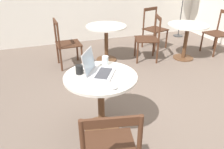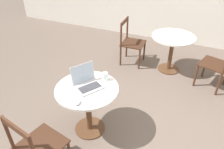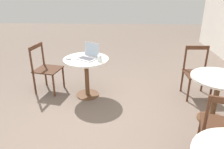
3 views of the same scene
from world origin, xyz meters
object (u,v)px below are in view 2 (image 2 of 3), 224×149
object	(u,v)px
cafe_table_far	(172,44)
laptop	(87,82)
chair_near_front	(38,147)
chair_far_left	(131,43)
mouse	(78,103)
chair_far_right	(217,65)
mug	(78,76)
cafe_table_near	(88,98)
drinking_glass	(105,76)

from	to	relation	value
cafe_table_far	laptop	distance (m)	2.13
chair_near_front	laptop	xyz separation A→B (m)	(0.16, 0.85, 0.32)
cafe_table_far	laptop	world-z (taller)	laptop
chair_far_left	mouse	bearing A→B (deg)	-86.57
chair_far_right	mug	size ratio (longest dim) A/B	7.56
cafe_table_near	chair_far_left	size ratio (longest dim) A/B	0.88
chair_near_front	laptop	size ratio (longest dim) A/B	2.14
cafe_table_near	mug	size ratio (longest dim) A/B	6.62
drinking_glass	chair_far_left	bearing A→B (deg)	97.42
mouse	laptop	bearing A→B (deg)	100.49
cafe_table_near	laptop	size ratio (longest dim) A/B	1.88
chair_far_left	drinking_glass	world-z (taller)	chair_far_left
cafe_table_far	drinking_glass	xyz separation A→B (m)	(-0.58, -1.77, 0.22)
laptop	cafe_table_near	bearing A→B (deg)	-69.33
cafe_table_far	chair_far_left	distance (m)	0.82
cafe_table_far	mug	world-z (taller)	mug
cafe_table_far	laptop	xyz separation A→B (m)	(-0.74, -1.98, 0.21)
cafe_table_far	mouse	xyz separation A→B (m)	(-0.67, -2.32, 0.18)
chair_near_front	drinking_glass	distance (m)	1.15
chair_far_right	cafe_table_near	bearing A→B (deg)	-131.24
chair_far_left	mug	xyz separation A→B (m)	(-0.11, -1.88, 0.32)
cafe_table_near	chair_far_right	distance (m)	2.34
mug	chair_far_right	bearing A→B (deg)	43.23
mouse	cafe_table_near	bearing A→B (deg)	98.88
cafe_table_far	chair_far_left	bearing A→B (deg)	-177.99
chair_far_left	chair_far_right	bearing A→B (deg)	-8.28
laptop	mouse	size ratio (longest dim) A/B	4.27
mouse	drinking_glass	world-z (taller)	drinking_glass
cafe_table_far	mug	distance (m)	2.13
drinking_glass	mouse	bearing A→B (deg)	-99.22
chair_far_right	mug	xyz separation A→B (m)	(-1.74, -1.64, 0.32)
laptop	mouse	xyz separation A→B (m)	(0.06, -0.34, -0.04)
chair_near_front	chair_far_left	world-z (taller)	same
mouse	drinking_glass	distance (m)	0.56
cafe_table_far	mouse	bearing A→B (deg)	-106.15
mouse	chair_far_right	bearing A→B (deg)	53.98
chair_near_front	mouse	world-z (taller)	chair_near_front
mug	drinking_glass	world-z (taller)	drinking_glass
laptop	drinking_glass	bearing A→B (deg)	53.75
laptop	mug	distance (m)	0.20
chair_far_left	chair_near_front	bearing A→B (deg)	-91.66
mug	laptop	bearing A→B (deg)	-22.87
chair_near_front	chair_far_left	bearing A→B (deg)	88.34
cafe_table_near	mug	xyz separation A→B (m)	(-0.20, 0.12, 0.21)
chair_far_right	drinking_glass	world-z (taller)	chair_far_right
drinking_glass	cafe_table_far	bearing A→B (deg)	71.78
chair_near_front	drinking_glass	size ratio (longest dim) A/B	8.47
cafe_table_far	cafe_table_near	bearing A→B (deg)	-109.55
laptop	mug	size ratio (longest dim) A/B	3.53
chair_far_right	mug	world-z (taller)	chair_far_right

